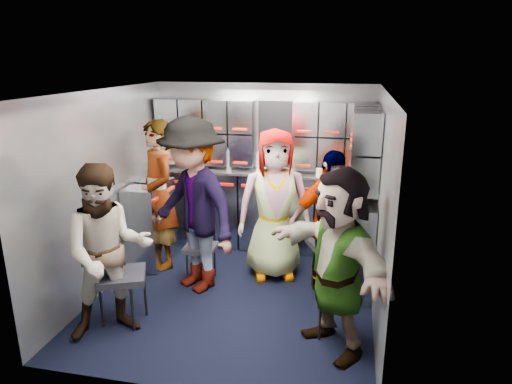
% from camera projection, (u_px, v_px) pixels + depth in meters
% --- Properties ---
extents(floor, '(3.00, 3.00, 0.00)m').
position_uv_depth(floor, '(236.00, 294.00, 4.83)').
color(floor, black).
rests_on(floor, ground).
extents(wall_back, '(2.80, 0.04, 2.10)m').
position_uv_depth(wall_back, '(264.00, 166.00, 5.93)').
color(wall_back, gray).
rests_on(wall_back, ground).
extents(wall_left, '(0.04, 3.00, 2.10)m').
position_uv_depth(wall_left, '(106.00, 191.00, 4.81)').
color(wall_left, gray).
rests_on(wall_left, ground).
extents(wall_right, '(0.04, 3.00, 2.10)m').
position_uv_depth(wall_right, '(380.00, 209.00, 4.25)').
color(wall_right, gray).
rests_on(wall_right, ground).
extents(ceiling, '(2.80, 3.00, 0.02)m').
position_uv_depth(ceiling, '(233.00, 91.00, 4.23)').
color(ceiling, silver).
rests_on(ceiling, wall_back).
extents(cart_bank_back, '(2.68, 0.38, 0.99)m').
position_uv_depth(cart_bank_back, '(260.00, 211.00, 5.89)').
color(cart_bank_back, '#9398A2').
rests_on(cart_bank_back, ground).
extents(cart_bank_left, '(0.38, 0.76, 0.99)m').
position_uv_depth(cart_bank_left, '(151.00, 224.00, 5.45)').
color(cart_bank_left, '#9398A2').
rests_on(cart_bank_left, ground).
extents(counter, '(2.68, 0.42, 0.03)m').
position_uv_depth(counter, '(260.00, 172.00, 5.75)').
color(counter, silver).
rests_on(counter, cart_bank_back).
extents(locker_bank_back, '(2.68, 0.28, 0.82)m').
position_uv_depth(locker_bank_back, '(261.00, 134.00, 5.67)').
color(locker_bank_back, '#9398A2').
rests_on(locker_bank_back, wall_back).
extents(locker_bank_right, '(0.28, 1.00, 0.82)m').
position_uv_depth(locker_bank_right, '(365.00, 148.00, 4.81)').
color(locker_bank_right, '#9398A2').
rests_on(locker_bank_right, wall_right).
extents(right_cabinet, '(0.28, 1.20, 1.00)m').
position_uv_depth(right_cabinet, '(359.00, 238.00, 5.00)').
color(right_cabinet, '#9398A2').
rests_on(right_cabinet, ground).
extents(coffee_niche, '(0.46, 0.16, 0.84)m').
position_uv_depth(coffee_niche, '(276.00, 135.00, 5.69)').
color(coffee_niche, black).
rests_on(coffee_niche, wall_back).
extents(red_latch_strip, '(2.60, 0.02, 0.03)m').
position_uv_depth(red_latch_strip, '(257.00, 187.00, 5.60)').
color(red_latch_strip, '#AB120A').
rests_on(red_latch_strip, cart_bank_back).
extents(jump_seat_near_left, '(0.54, 0.53, 0.50)m').
position_uv_depth(jump_seat_near_left, '(122.00, 279.00, 4.21)').
color(jump_seat_near_left, black).
rests_on(jump_seat_near_left, ground).
extents(jump_seat_mid_left, '(0.35, 0.33, 0.40)m').
position_uv_depth(jump_seat_mid_left, '(201.00, 250.00, 5.05)').
color(jump_seat_mid_left, black).
rests_on(jump_seat_mid_left, ground).
extents(jump_seat_center, '(0.48, 0.46, 0.46)m').
position_uv_depth(jump_seat_center, '(277.00, 235.00, 5.32)').
color(jump_seat_center, black).
rests_on(jump_seat_center, ground).
extents(jump_seat_mid_right, '(0.54, 0.53, 0.49)m').
position_uv_depth(jump_seat_mid_right, '(329.00, 246.00, 4.96)').
color(jump_seat_mid_right, black).
rests_on(jump_seat_mid_right, ground).
extents(jump_seat_near_right, '(0.37, 0.36, 0.40)m').
position_uv_depth(jump_seat_near_right, '(336.00, 300.00, 4.02)').
color(jump_seat_near_right, black).
rests_on(jump_seat_near_right, ground).
extents(attendant_standing, '(0.74, 0.75, 1.74)m').
position_uv_depth(attendant_standing, '(158.00, 195.00, 5.28)').
color(attendant_standing, black).
rests_on(attendant_standing, ground).
extents(attendant_arc_a, '(0.96, 0.91, 1.57)m').
position_uv_depth(attendant_arc_a, '(108.00, 252.00, 3.94)').
color(attendant_arc_a, black).
rests_on(attendant_arc_a, ground).
extents(attendant_arc_b, '(1.37, 1.23, 1.85)m').
position_uv_depth(attendant_arc_b, '(193.00, 206.00, 4.72)').
color(attendant_arc_b, black).
rests_on(attendant_arc_b, ground).
extents(attendant_arc_c, '(0.94, 0.74, 1.68)m').
position_uv_depth(attendant_arc_c, '(275.00, 205.00, 5.03)').
color(attendant_arc_c, black).
rests_on(attendant_arc_c, ground).
extents(attendant_arc_d, '(0.96, 0.76, 1.53)m').
position_uv_depth(attendant_arc_d, '(329.00, 223.00, 4.70)').
color(attendant_arc_d, black).
rests_on(attendant_arc_d, ground).
extents(attendant_arc_e, '(1.31, 1.44, 1.60)m').
position_uv_depth(attendant_arc_e, '(337.00, 262.00, 3.72)').
color(attendant_arc_e, black).
rests_on(attendant_arc_e, ground).
extents(bottle_left, '(0.07, 0.07, 0.26)m').
position_uv_depth(bottle_left, '(229.00, 160.00, 5.74)').
color(bottle_left, white).
rests_on(bottle_left, counter).
extents(bottle_mid, '(0.06, 0.06, 0.25)m').
position_uv_depth(bottle_mid, '(259.00, 162.00, 5.66)').
color(bottle_mid, white).
rests_on(bottle_mid, counter).
extents(bottle_right, '(0.06, 0.06, 0.26)m').
position_uv_depth(bottle_right, '(294.00, 163.00, 5.57)').
color(bottle_right, white).
rests_on(bottle_right, counter).
extents(cup_left, '(0.08, 0.08, 0.10)m').
position_uv_depth(cup_left, '(198.00, 165.00, 5.83)').
color(cup_left, '#CAB98E').
rests_on(cup_left, counter).
extents(cup_right, '(0.09, 0.09, 0.09)m').
position_uv_depth(cup_right, '(320.00, 172.00, 5.52)').
color(cup_right, '#CAB98E').
rests_on(cup_right, counter).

